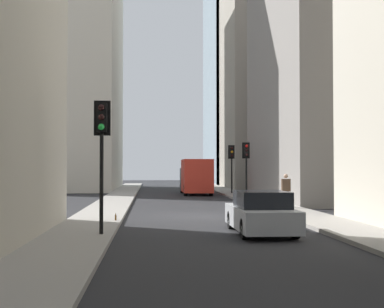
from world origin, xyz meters
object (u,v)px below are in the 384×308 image
(sedan_silver, at_px, (261,214))
(traffic_light_midblock, at_px, (232,158))
(discarded_bottle, at_px, (116,217))
(delivery_truck, at_px, (196,177))
(traffic_light_foreground, at_px, (102,135))
(traffic_light_far_junction, at_px, (246,157))
(pedestrian, at_px, (286,189))

(sedan_silver, xyz_separation_m, traffic_light_midblock, (24.78, -2.87, 2.32))
(sedan_silver, height_order, discarded_bottle, sedan_silver)
(delivery_truck, xyz_separation_m, traffic_light_foreground, (-26.21, 5.18, 1.74))
(traffic_light_far_junction, height_order, pedestrian, traffic_light_far_junction)
(traffic_light_far_junction, xyz_separation_m, discarded_bottle, (-14.73, 7.86, -2.66))
(traffic_light_midblock, height_order, pedestrian, traffic_light_midblock)
(traffic_light_foreground, distance_m, pedestrian, 13.38)
(traffic_light_foreground, xyz_separation_m, traffic_light_midblock, (25.55, -8.05, -0.21))
(delivery_truck, bearing_deg, traffic_light_far_junction, -158.65)
(sedan_silver, xyz_separation_m, traffic_light_far_junction, (18.15, -2.85, 2.25))
(pedestrian, bearing_deg, traffic_light_far_junction, 2.90)
(traffic_light_far_junction, bearing_deg, pedestrian, -177.10)
(delivery_truck, height_order, pedestrian, delivery_truck)
(sedan_silver, relative_size, traffic_light_foreground, 1.03)
(sedan_silver, bearing_deg, delivery_truck, -0.00)
(sedan_silver, bearing_deg, traffic_light_midblock, -6.60)
(sedan_silver, xyz_separation_m, traffic_light_foreground, (-0.77, 5.18, 2.53))
(delivery_truck, height_order, traffic_light_midblock, traffic_light_midblock)
(traffic_light_foreground, xyz_separation_m, discarded_bottle, (4.19, -0.16, -2.95))
(discarded_bottle, bearing_deg, traffic_light_midblock, -20.26)
(traffic_light_far_junction, bearing_deg, sedan_silver, 171.08)
(traffic_light_midblock, distance_m, pedestrian, 15.53)
(sedan_silver, distance_m, traffic_light_midblock, 25.05)
(discarded_bottle, bearing_deg, pedestrian, -54.38)
(traffic_light_foreground, relative_size, traffic_light_midblock, 1.07)
(sedan_silver, height_order, traffic_light_midblock, traffic_light_midblock)
(pedestrian, bearing_deg, sedan_silver, 160.64)
(delivery_truck, relative_size, traffic_light_far_junction, 1.71)
(delivery_truck, bearing_deg, traffic_light_midblock, -102.99)
(traffic_light_midblock, relative_size, traffic_light_far_junction, 1.02)
(sedan_silver, distance_m, traffic_light_far_junction, 18.51)
(traffic_light_foreground, height_order, pedestrian, traffic_light_foreground)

